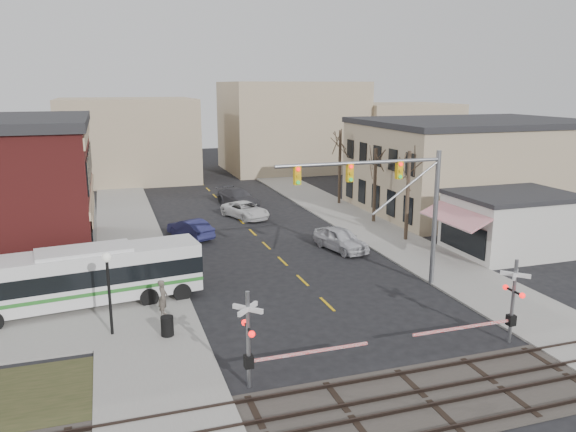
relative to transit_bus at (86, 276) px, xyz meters
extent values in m
plane|color=black|center=(12.31, -5.68, -1.75)|extent=(160.00, 160.00, 0.00)
cube|color=gray|center=(2.81, 14.32, -1.69)|extent=(5.00, 60.00, 0.12)
cube|color=gray|center=(21.81, 14.32, -1.69)|extent=(5.00, 60.00, 0.12)
cube|color=#332D28|center=(12.31, -13.68, -1.72)|extent=(160.00, 5.00, 0.06)
cube|color=#2D231E|center=(12.31, -13.19, -1.63)|extent=(160.00, 0.08, 0.14)
cube|color=#2D231E|center=(12.31, -11.76, -1.63)|extent=(160.00, 0.08, 0.14)
cube|color=#2D231E|center=(12.31, -15.59, -1.63)|extent=(160.00, 0.08, 0.14)
cube|color=#2D231E|center=(12.31, -14.16, -1.63)|extent=(160.00, 0.08, 0.14)
cube|color=tan|center=(0.36, 10.32, 2.55)|extent=(0.10, 15.00, 0.50)
cube|color=tan|center=(0.36, 10.32, 6.65)|extent=(0.10, 15.00, 0.70)
cube|color=black|center=(0.36, 10.32, 0.05)|extent=(0.08, 13.00, 2.60)
cube|color=tan|center=(34.31, 14.32, 2.25)|extent=(20.00, 15.00, 8.00)
cube|color=#262628|center=(34.31, 14.32, 6.50)|extent=(20.30, 15.30, 0.50)
cube|color=beige|center=(28.31, 1.32, 0.25)|extent=(8.00, 6.00, 4.00)
cube|color=#262628|center=(28.31, 1.32, 2.40)|extent=(8.20, 6.20, 0.30)
cube|color=red|center=(23.51, 1.32, 1.25)|extent=(1.68, 6.00, 0.87)
cylinder|color=#382B21|center=(22.81, 6.32, 1.74)|extent=(0.28, 0.28, 6.75)
cylinder|color=#382B21|center=(23.11, 12.32, 1.52)|extent=(0.28, 0.28, 6.30)
cylinder|color=#382B21|center=(23.31, 20.32, 1.97)|extent=(0.28, 0.28, 7.20)
cube|color=silver|center=(0.00, 0.00, 0.02)|extent=(12.20, 4.04, 2.64)
cube|color=black|center=(0.00, 0.00, 0.19)|extent=(12.24, 4.09, 0.90)
cube|color=#256E24|center=(0.00, 0.00, -0.60)|extent=(12.24, 4.09, 0.20)
cylinder|color=black|center=(0.00, 0.00, -1.25)|extent=(1.31, 2.70, 1.00)
cylinder|color=gray|center=(19.41, -2.66, 2.25)|extent=(0.28, 0.28, 8.00)
cylinder|color=gray|center=(14.54, -2.66, 5.75)|extent=(9.73, 0.20, 0.20)
cube|color=gold|center=(16.91, -2.66, 5.25)|extent=(0.35, 0.30, 1.00)
cube|color=gold|center=(13.91, -2.66, 5.25)|extent=(0.35, 0.30, 1.00)
cube|color=gold|center=(10.91, -2.66, 5.25)|extent=(0.35, 0.30, 1.00)
cylinder|color=gray|center=(6.16, -10.64, 0.25)|extent=(0.16, 0.16, 4.00)
cube|color=silver|center=(6.16, -10.64, 1.55)|extent=(1.00, 1.00, 0.18)
cube|color=silver|center=(6.16, -10.64, 1.55)|extent=(1.00, 1.00, 0.18)
sphere|color=#FF0C0C|center=(6.16, -11.19, 0.75)|extent=(0.26, 0.26, 0.26)
sphere|color=#FF0C0C|center=(6.16, -10.09, 0.75)|extent=(0.26, 0.26, 0.26)
cube|color=black|center=(6.16, -10.64, -0.65)|extent=(0.35, 0.35, 0.50)
cube|color=#FF0C0C|center=(8.76, -10.64, -0.65)|extent=(5.00, 0.10, 0.10)
cylinder|color=gray|center=(18.58, -10.57, 0.25)|extent=(0.16, 0.16, 4.00)
cube|color=silver|center=(18.58, -10.57, 1.55)|extent=(1.00, 1.00, 0.18)
cube|color=silver|center=(18.58, -10.57, 1.55)|extent=(1.00, 1.00, 0.18)
sphere|color=#FF0C0C|center=(18.58, -11.12, 0.75)|extent=(0.26, 0.26, 0.26)
sphere|color=#FF0C0C|center=(18.58, -10.02, 0.75)|extent=(0.26, 0.26, 0.26)
cube|color=black|center=(18.58, -10.57, -0.65)|extent=(0.35, 0.35, 0.50)
cube|color=#FF0C0C|center=(15.98, -10.57, -0.65)|extent=(5.00, 0.10, 0.10)
cylinder|color=black|center=(1.14, -4.17, 0.19)|extent=(0.14, 0.14, 3.63)
sphere|color=silver|center=(1.14, -4.17, 2.15)|extent=(0.44, 0.44, 0.44)
cylinder|color=black|center=(3.61, -5.15, -1.16)|extent=(0.60, 0.60, 0.94)
imported|color=#B8B8BE|center=(17.08, 5.54, -0.92)|extent=(2.99, 5.18, 1.66)
imported|color=#1D1E49|center=(7.31, 12.20, -1.00)|extent=(3.29, 4.83, 1.51)
imported|color=silver|center=(12.99, 17.40, -1.03)|extent=(4.01, 5.68, 1.44)
imported|color=#38373C|center=(13.55, 22.60, -0.92)|extent=(3.84, 6.14, 1.66)
imported|color=#574F46|center=(3.69, -2.72, -0.68)|extent=(0.65, 0.81, 1.91)
imported|color=#333459|center=(1.91, 0.82, -0.82)|extent=(1.00, 0.95, 1.62)
camera|label=1|loc=(1.38, -30.12, 9.88)|focal=35.00mm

